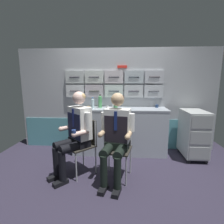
{
  "coord_description": "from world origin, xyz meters",
  "views": [
    {
      "loc": [
        0.13,
        -2.31,
        1.48
      ],
      "look_at": [
        -0.04,
        0.37,
        0.99
      ],
      "focal_mm": 27.42,
      "sensor_mm": 36.0,
      "label": 1
    }
  ],
  "objects_px": {
    "folding_chair_left": "(84,140)",
    "coffee_cup_white": "(88,108)",
    "service_trolley": "(193,133)",
    "crew_member_center": "(116,133)",
    "crew_member_left": "(75,130)",
    "folding_chair_center": "(118,142)",
    "water_bottle_tall": "(93,103)"
  },
  "relations": [
    {
      "from": "folding_chair_left",
      "to": "coffee_cup_white",
      "type": "relative_size",
      "value": 12.11
    },
    {
      "from": "folding_chair_left",
      "to": "service_trolley",
      "type": "bearing_deg",
      "value": 18.16
    },
    {
      "from": "folding_chair_left",
      "to": "crew_member_center",
      "type": "height_order",
      "value": "crew_member_center"
    },
    {
      "from": "crew_member_left",
      "to": "folding_chair_center",
      "type": "relative_size",
      "value": 1.52
    },
    {
      "from": "folding_chair_left",
      "to": "water_bottle_tall",
      "type": "relative_size",
      "value": 3.9
    },
    {
      "from": "service_trolley",
      "to": "crew_member_left",
      "type": "relative_size",
      "value": 0.7
    },
    {
      "from": "coffee_cup_white",
      "to": "water_bottle_tall",
      "type": "bearing_deg",
      "value": 55.32
    },
    {
      "from": "water_bottle_tall",
      "to": "coffee_cup_white",
      "type": "relative_size",
      "value": 3.1
    },
    {
      "from": "folding_chair_center",
      "to": "coffee_cup_white",
      "type": "height_order",
      "value": "coffee_cup_white"
    },
    {
      "from": "service_trolley",
      "to": "folding_chair_left",
      "type": "distance_m",
      "value": 2.08
    },
    {
      "from": "folding_chair_left",
      "to": "water_bottle_tall",
      "type": "distance_m",
      "value": 0.9
    },
    {
      "from": "folding_chair_left",
      "to": "coffee_cup_white",
      "type": "xyz_separation_m",
      "value": [
        -0.06,
        0.65,
        0.42
      ]
    },
    {
      "from": "crew_member_left",
      "to": "water_bottle_tall",
      "type": "xyz_separation_m",
      "value": [
        0.12,
        0.86,
        0.3
      ]
    },
    {
      "from": "crew_member_left",
      "to": "coffee_cup_white",
      "type": "xyz_separation_m",
      "value": [
        0.05,
        0.77,
        0.23
      ]
    },
    {
      "from": "folding_chair_center",
      "to": "water_bottle_tall",
      "type": "bearing_deg",
      "value": 123.17
    },
    {
      "from": "service_trolley",
      "to": "folding_chair_left",
      "type": "height_order",
      "value": "service_trolley"
    },
    {
      "from": "crew_member_left",
      "to": "folding_chair_center",
      "type": "height_order",
      "value": "crew_member_left"
    },
    {
      "from": "crew_member_center",
      "to": "coffee_cup_white",
      "type": "bearing_deg",
      "value": 123.08
    },
    {
      "from": "service_trolley",
      "to": "water_bottle_tall",
      "type": "bearing_deg",
      "value": 177.08
    },
    {
      "from": "crew_member_center",
      "to": "coffee_cup_white",
      "type": "xyz_separation_m",
      "value": [
        -0.58,
        0.89,
        0.24
      ]
    },
    {
      "from": "folding_chair_left",
      "to": "folding_chair_center",
      "type": "relative_size",
      "value": 1.0
    },
    {
      "from": "service_trolley",
      "to": "coffee_cup_white",
      "type": "distance_m",
      "value": 2.09
    },
    {
      "from": "service_trolley",
      "to": "folding_chair_center",
      "type": "height_order",
      "value": "service_trolley"
    },
    {
      "from": "service_trolley",
      "to": "crew_member_center",
      "type": "xyz_separation_m",
      "value": [
        -1.46,
        -0.88,
        0.24
      ]
    },
    {
      "from": "crew_member_left",
      "to": "water_bottle_tall",
      "type": "height_order",
      "value": "crew_member_left"
    },
    {
      "from": "service_trolley",
      "to": "crew_member_left",
      "type": "height_order",
      "value": "crew_member_left"
    },
    {
      "from": "crew_member_left",
      "to": "folding_chair_center",
      "type": "xyz_separation_m",
      "value": [
        0.66,
        0.04,
        -0.2
      ]
    },
    {
      "from": "crew_member_center",
      "to": "water_bottle_tall",
      "type": "relative_size",
      "value": 5.89
    },
    {
      "from": "crew_member_left",
      "to": "crew_member_center",
      "type": "relative_size",
      "value": 1.01
    },
    {
      "from": "folding_chair_left",
      "to": "crew_member_left",
      "type": "height_order",
      "value": "crew_member_left"
    },
    {
      "from": "folding_chair_center",
      "to": "coffee_cup_white",
      "type": "bearing_deg",
      "value": 129.9
    },
    {
      "from": "folding_chair_center",
      "to": "crew_member_left",
      "type": "bearing_deg",
      "value": -176.87
    }
  ]
}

